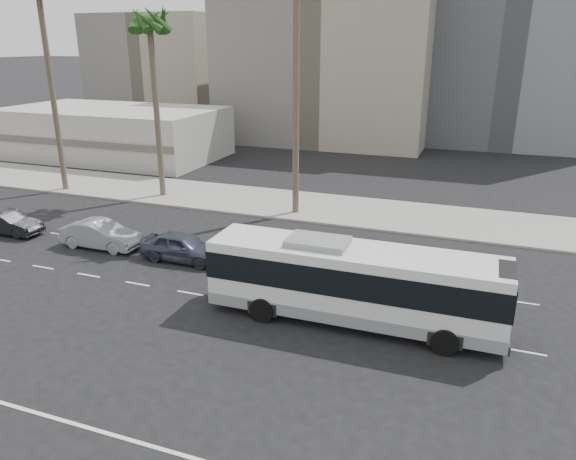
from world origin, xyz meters
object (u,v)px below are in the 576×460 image
at_px(car_a, 182,247).
at_px(palm_mid, 150,27).
at_px(city_bus, 354,281).
at_px(car_c, 9,223).
at_px(car_b, 101,235).

distance_m(car_a, palm_mid, 17.81).
height_order(city_bus, car_c, city_bus).
xyz_separation_m(car_c, palm_mid, (4.31, 10.72, 11.69)).
bearing_deg(city_bus, palm_mid, 142.47).
relative_size(city_bus, car_b, 2.59).
bearing_deg(palm_mid, car_c, -111.92).
xyz_separation_m(city_bus, palm_mid, (-18.62, 14.17, 10.53)).
height_order(car_c, palm_mid, palm_mid).
bearing_deg(city_bus, car_b, 167.38).
bearing_deg(car_c, car_a, -90.57).
xyz_separation_m(car_b, car_c, (-7.00, -0.04, -0.08)).
bearing_deg(car_c, car_b, -90.11).
relative_size(city_bus, car_c, 2.86).
height_order(car_a, car_c, car_a).
bearing_deg(car_b, car_a, -91.52).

